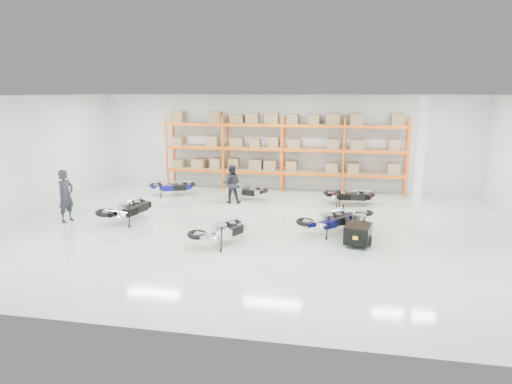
% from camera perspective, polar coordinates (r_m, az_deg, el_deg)
% --- Properties ---
extents(room, '(18.00, 18.00, 18.00)m').
position_cam_1_polar(room, '(15.15, 0.17, 3.43)').
color(room, silver).
rests_on(room, ground).
extents(pallet_rack, '(11.28, 0.98, 3.62)m').
position_cam_1_polar(pallet_rack, '(21.47, 3.41, 6.09)').
color(pallet_rack, '#FF5C0D').
rests_on(pallet_rack, ground).
extents(structural_column, '(0.25, 0.25, 4.50)m').
position_cam_1_polar(structural_column, '(15.57, 19.71, 2.94)').
color(structural_column, white).
rests_on(structural_column, ground).
extents(moto_blue_centre, '(1.93, 1.99, 1.20)m').
position_cam_1_polar(moto_blue_centre, '(15.30, 8.93, -3.09)').
color(moto_blue_centre, '#070643').
rests_on(moto_blue_centre, ground).
extents(moto_silver_left, '(1.69, 2.06, 1.20)m').
position_cam_1_polar(moto_silver_left, '(14.05, -4.40, -4.40)').
color(moto_silver_left, '#ABADB2').
rests_on(moto_silver_left, ground).
extents(moto_black_far_left, '(1.48, 2.21, 1.31)m').
position_cam_1_polar(moto_black_far_left, '(17.09, -15.79, -1.59)').
color(moto_black_far_left, black).
rests_on(moto_black_far_left, ground).
extents(moto_touring_right, '(1.05, 1.83, 1.13)m').
position_cam_1_polar(moto_touring_right, '(15.80, 12.51, -2.87)').
color(moto_touring_right, black).
rests_on(moto_touring_right, ground).
extents(trailer, '(0.89, 1.59, 0.65)m').
position_cam_1_polar(trailer, '(14.31, 12.62, -5.13)').
color(trailer, black).
rests_on(trailer, ground).
extents(moto_back_a, '(1.97, 1.40, 1.15)m').
position_cam_1_polar(moto_back_a, '(20.97, -10.44, 1.02)').
color(moto_back_a, navy).
rests_on(moto_back_a, ground).
extents(moto_back_b, '(1.91, 1.33, 1.12)m').
position_cam_1_polar(moto_back_b, '(19.86, -1.45, 0.54)').
color(moto_back_b, '#A2A5AC').
rests_on(moto_back_b, ground).
extents(moto_back_c, '(1.80, 0.97, 1.14)m').
position_cam_1_polar(moto_back_c, '(19.25, 11.50, -0.07)').
color(moto_back_c, black).
rests_on(moto_back_c, ground).
extents(moto_back_d, '(1.68, 0.85, 1.08)m').
position_cam_1_polar(moto_back_d, '(19.35, 11.83, -0.10)').
color(moto_back_d, '#420D0E').
rests_on(moto_back_d, ground).
extents(person_left, '(0.58, 0.77, 1.90)m').
position_cam_1_polar(person_left, '(17.81, -22.67, -0.44)').
color(person_left, '#22212A').
rests_on(person_left, ground).
extents(person_back, '(0.85, 0.69, 1.63)m').
position_cam_1_polar(person_back, '(19.28, -3.06, 1.03)').
color(person_back, black).
rests_on(person_back, ground).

